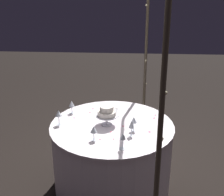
{
  "coord_description": "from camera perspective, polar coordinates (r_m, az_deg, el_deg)",
  "views": [
    {
      "loc": [
        2.85,
        0.18,
        2.2
      ],
      "look_at": [
        0.0,
        0.0,
        1.04
      ],
      "focal_mm": 49.96,
      "sensor_mm": 36.0,
      "label": 1
    }
  ],
  "objects": [
    {
      "name": "ground_plane",
      "position": [
        3.6,
        0.0,
        -15.49
      ],
      "size": [
        12.0,
        12.0,
        0.0
      ],
      "primitive_type": "plane",
      "color": "black"
    },
    {
      "name": "wine_glass_3",
      "position": [
        2.88,
        -3.36,
        -5.85
      ],
      "size": [
        0.06,
        0.06,
        0.15
      ],
      "color": "silver",
      "rests_on": "main_table"
    },
    {
      "name": "rose_petal_2",
      "position": [
        3.37,
        7.72,
        -3.66
      ],
      "size": [
        0.05,
        0.04,
        0.0
      ],
      "primitive_type": "ellipsoid",
      "rotation": [
        0.0,
        0.0,
        5.77
      ],
      "color": "#EA6B84",
      "rests_on": "main_table"
    },
    {
      "name": "rose_petal_1",
      "position": [
        3.18,
        2.05,
        -5.17
      ],
      "size": [
        0.03,
        0.03,
        0.0
      ],
      "primitive_type": "ellipsoid",
      "rotation": [
        0.0,
        0.0,
        3.71
      ],
      "color": "#EA6B84",
      "rests_on": "main_table"
    },
    {
      "name": "rose_petal_5",
      "position": [
        3.49,
        -4.09,
        -2.61
      ],
      "size": [
        0.04,
        0.04,
        0.0
      ],
      "primitive_type": "ellipsoid",
      "rotation": [
        0.0,
        0.0,
        1.08
      ],
      "color": "#EA6B84",
      "rests_on": "main_table"
    },
    {
      "name": "wine_glass_0",
      "position": [
        3.2,
        -9.75,
        -2.89
      ],
      "size": [
        0.07,
        0.07,
        0.16
      ],
      "color": "silver",
      "rests_on": "main_table"
    },
    {
      "name": "rose_petal_3",
      "position": [
        3.57,
        -3.54,
        -1.97
      ],
      "size": [
        0.03,
        0.04,
        0.0
      ],
      "primitive_type": "ellipsoid",
      "rotation": [
        0.0,
        0.0,
        1.2
      ],
      "color": "#EA6B84",
      "rests_on": "main_table"
    },
    {
      "name": "main_table",
      "position": [
        3.39,
        0.0,
        -10.52
      ],
      "size": [
        1.27,
        1.27,
        0.74
      ],
      "color": "white",
      "rests_on": "ground"
    },
    {
      "name": "wine_glass_1",
      "position": [
        3.05,
        4.01,
        -4.11
      ],
      "size": [
        0.07,
        0.07,
        0.15
      ],
      "color": "silver",
      "rests_on": "main_table"
    },
    {
      "name": "cake_knife",
      "position": [
        3.51,
        0.97,
        -2.31
      ],
      "size": [
        0.3,
        0.06,
        0.01
      ],
      "color": "silver",
      "rests_on": "main_table"
    },
    {
      "name": "rose_petal_6",
      "position": [
        3.6,
        -1.96,
        -1.74
      ],
      "size": [
        0.03,
        0.04,
        0.0
      ],
      "primitive_type": "ellipsoid",
      "rotation": [
        0.0,
        0.0,
        1.69
      ],
      "color": "#EA6B84",
      "rests_on": "main_table"
    },
    {
      "name": "rose_petal_9",
      "position": [
        3.09,
        6.89,
        -6.16
      ],
      "size": [
        0.04,
        0.03,
        0.0
      ],
      "primitive_type": "ellipsoid",
      "rotation": [
        0.0,
        0.0,
        0.15
      ],
      "color": "#EA6B84",
      "rests_on": "main_table"
    },
    {
      "name": "wine_glass_2",
      "position": [
        3.45,
        -7.39,
        -1.14
      ],
      "size": [
        0.06,
        0.06,
        0.15
      ],
      "color": "silver",
      "rests_on": "main_table"
    },
    {
      "name": "wine_glass_5",
      "position": [
        2.74,
        2.0,
        -7.19
      ],
      "size": [
        0.06,
        0.06,
        0.16
      ],
      "color": "silver",
      "rests_on": "main_table"
    },
    {
      "name": "tiered_cake",
      "position": [
        3.14,
        -0.98,
        -2.67
      ],
      "size": [
        0.22,
        0.22,
        0.21
      ],
      "color": "silver",
      "rests_on": "main_table"
    },
    {
      "name": "rose_petal_11",
      "position": [
        2.94,
        0.3,
        -7.53
      ],
      "size": [
        0.03,
        0.02,
        0.0
      ],
      "primitive_type": "ellipsoid",
      "rotation": [
        0.0,
        0.0,
        3.32
      ],
      "color": "#EA6B84",
      "rests_on": "main_table"
    },
    {
      "name": "rose_petal_0",
      "position": [
        3.44,
        7.92,
        -3.11
      ],
      "size": [
        0.03,
        0.02,
        0.0
      ],
      "primitive_type": "ellipsoid",
      "rotation": [
        0.0,
        0.0,
        3.12
      ],
      "color": "#EA6B84",
      "rests_on": "main_table"
    },
    {
      "name": "wine_glass_4",
      "position": [
        2.95,
        3.59,
        -4.94
      ],
      "size": [
        0.06,
        0.06,
        0.16
      ],
      "color": "silver",
      "rests_on": "main_table"
    },
    {
      "name": "rose_petal_4",
      "position": [
        2.94,
        -2.2,
        -7.57
      ],
      "size": [
        0.03,
        0.02,
        0.0
      ],
      "primitive_type": "ellipsoid",
      "rotation": [
        0.0,
        0.0,
        3.17
      ],
      "color": "#EA6B84",
      "rests_on": "main_table"
    },
    {
      "name": "rose_petal_10",
      "position": [
        3.07,
        -0.19,
        -6.2
      ],
      "size": [
        0.03,
        0.03,
        0.0
      ],
      "primitive_type": "ellipsoid",
      "rotation": [
        0.0,
        0.0,
        2.67
      ],
      "color": "#EA6B84",
      "rests_on": "main_table"
    },
    {
      "name": "decorative_arch",
      "position": [
        2.94,
        7.29,
        8.31
      ],
      "size": [
        2.29,
        0.06,
        2.28
      ],
      "color": "#473D2D",
      "rests_on": "ground"
    },
    {
      "name": "rose_petal_8",
      "position": [
        3.37,
        -6.93,
        -3.64
      ],
      "size": [
        0.03,
        0.03,
        0.0
      ],
      "primitive_type": "ellipsoid",
      "rotation": [
        0.0,
        0.0,
        3.88
      ],
      "color": "#EA6B84",
      "rests_on": "main_table"
    },
    {
      "name": "rose_petal_7",
      "position": [
        3.37,
        -2.0,
        -3.44
      ],
      "size": [
        0.04,
        0.03,
        0.0
      ],
      "primitive_type": "ellipsoid",
      "rotation": [
        0.0,
        0.0,
        2.85
      ],
      "color": "#EA6B84",
      "rests_on": "main_table"
    }
  ]
}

